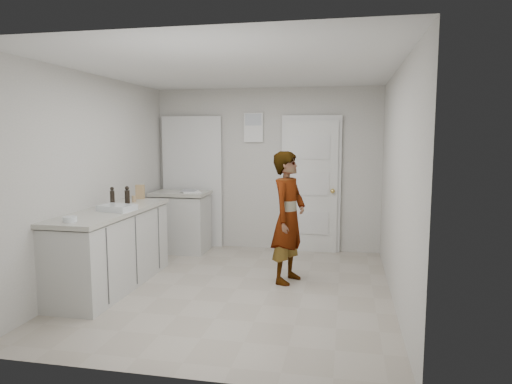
% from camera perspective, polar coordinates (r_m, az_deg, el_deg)
% --- Properties ---
extents(ground, '(4.00, 4.00, 0.00)m').
position_cam_1_polar(ground, '(5.44, -2.45, -12.01)').
color(ground, '#A69B8B').
rests_on(ground, ground).
extents(room_shell, '(4.00, 4.00, 4.00)m').
position_cam_1_polar(room_shell, '(7.12, -0.15, 1.01)').
color(room_shell, '#B7B6AD').
rests_on(room_shell, ground).
extents(main_counter, '(0.64, 1.96, 0.93)m').
position_cam_1_polar(main_counter, '(5.65, -17.54, -7.08)').
color(main_counter, beige).
rests_on(main_counter, ground).
extents(side_counter, '(0.84, 0.61, 0.93)m').
position_cam_1_polar(side_counter, '(7.12, -9.33, -3.94)').
color(side_counter, beige).
rests_on(side_counter, ground).
extents(person, '(0.54, 0.67, 1.59)m').
position_cam_1_polar(person, '(5.52, 4.07, -3.18)').
color(person, silver).
rests_on(person, ground).
extents(cake_mix_box, '(0.13, 0.08, 0.19)m').
position_cam_1_polar(cake_mix_box, '(6.35, -14.28, 0.02)').
color(cake_mix_box, '#966F4B').
rests_on(cake_mix_box, main_counter).
extents(spice_jar, '(0.05, 0.05, 0.08)m').
position_cam_1_polar(spice_jar, '(6.07, -15.01, -0.84)').
color(spice_jar, tan).
rests_on(spice_jar, main_counter).
extents(oil_cruet_a, '(0.06, 0.06, 0.24)m').
position_cam_1_polar(oil_cruet_a, '(5.77, -15.80, -0.52)').
color(oil_cruet_a, black).
rests_on(oil_cruet_a, main_counter).
extents(oil_cruet_b, '(0.05, 0.05, 0.24)m').
position_cam_1_polar(oil_cruet_b, '(5.71, -17.52, -0.65)').
color(oil_cruet_b, black).
rests_on(oil_cruet_b, main_counter).
extents(baking_dish, '(0.43, 0.34, 0.07)m').
position_cam_1_polar(baking_dish, '(5.43, -16.98, -1.93)').
color(baking_dish, silver).
rests_on(baking_dish, main_counter).
extents(egg_bowl, '(0.14, 0.14, 0.05)m').
position_cam_1_polar(egg_bowl, '(4.89, -22.24, -3.16)').
color(egg_bowl, silver).
rests_on(egg_bowl, main_counter).
extents(papers, '(0.38, 0.42, 0.01)m').
position_cam_1_polar(papers, '(6.98, -8.09, 0.04)').
color(papers, white).
rests_on(papers, side_counter).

